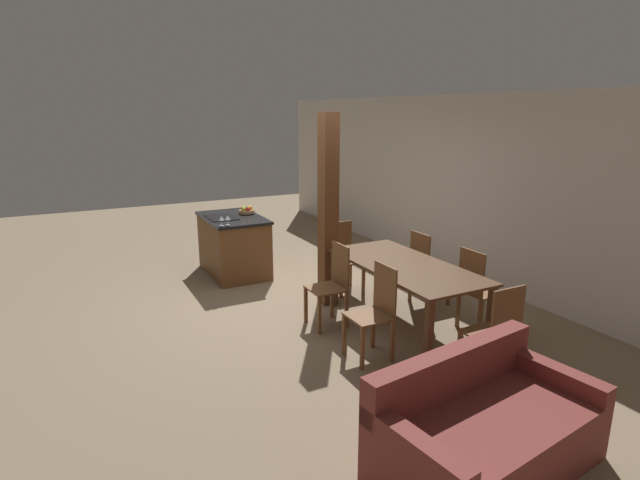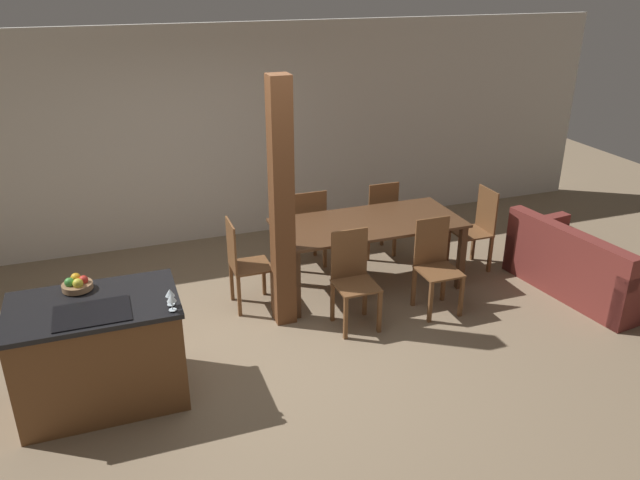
# 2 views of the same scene
# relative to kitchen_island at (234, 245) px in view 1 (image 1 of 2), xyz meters

# --- Properties ---
(ground_plane) EXTENTS (16.00, 16.00, 0.00)m
(ground_plane) POSITION_rel_kitchen_island_xyz_m (1.44, 0.25, -0.45)
(ground_plane) COLOR #847056
(wall_back) EXTENTS (11.20, 0.08, 2.70)m
(wall_back) POSITION_rel_kitchen_island_xyz_m (1.44, 3.09, 0.90)
(wall_back) COLOR silver
(wall_back) RESTS_ON ground_plane
(kitchen_island) EXTENTS (1.30, 0.83, 0.91)m
(kitchen_island) POSITION_rel_kitchen_island_xyz_m (0.00, 0.00, 0.00)
(kitchen_island) COLOR brown
(kitchen_island) RESTS_ON ground_plane
(fruit_bowl) EXTENTS (0.24, 0.24, 0.12)m
(fruit_bowl) POSITION_rel_kitchen_island_xyz_m (-0.10, 0.26, 0.50)
(fruit_bowl) COLOR #99704C
(fruit_bowl) RESTS_ON kitchen_island
(wine_glass_near) EXTENTS (0.07, 0.07, 0.14)m
(wine_glass_near) POSITION_rel_kitchen_island_xyz_m (0.58, -0.34, 0.56)
(wine_glass_near) COLOR silver
(wine_glass_near) RESTS_ON kitchen_island
(wine_glass_middle) EXTENTS (0.07, 0.07, 0.14)m
(wine_glass_middle) POSITION_rel_kitchen_island_xyz_m (0.58, -0.25, 0.56)
(wine_glass_middle) COLOR silver
(wine_glass_middle) RESTS_ON kitchen_island
(dining_table) EXTENTS (2.03, 0.94, 0.77)m
(dining_table) POSITION_rel_kitchen_island_xyz_m (2.84, 1.12, 0.23)
(dining_table) COLOR #51331E
(dining_table) RESTS_ON ground_plane
(dining_chair_near_left) EXTENTS (0.40, 0.40, 0.97)m
(dining_chair_near_left) POSITION_rel_kitchen_island_xyz_m (2.38, 0.43, 0.05)
(dining_chair_near_left) COLOR brown
(dining_chair_near_left) RESTS_ON ground_plane
(dining_chair_near_right) EXTENTS (0.40, 0.40, 0.97)m
(dining_chair_near_right) POSITION_rel_kitchen_island_xyz_m (3.29, 0.43, 0.05)
(dining_chair_near_right) COLOR brown
(dining_chair_near_right) RESTS_ON ground_plane
(dining_chair_far_left) EXTENTS (0.40, 0.40, 0.97)m
(dining_chair_far_left) POSITION_rel_kitchen_island_xyz_m (2.38, 1.81, 0.05)
(dining_chair_far_left) COLOR brown
(dining_chair_far_left) RESTS_ON ground_plane
(dining_chair_far_right) EXTENTS (0.40, 0.40, 0.97)m
(dining_chair_far_right) POSITION_rel_kitchen_island_xyz_m (3.29, 1.81, 0.05)
(dining_chair_far_right) COLOR brown
(dining_chair_far_right) RESTS_ON ground_plane
(dining_chair_head_end) EXTENTS (0.40, 0.40, 0.97)m
(dining_chair_head_end) POSITION_rel_kitchen_island_xyz_m (1.45, 1.12, 0.05)
(dining_chair_head_end) COLOR brown
(dining_chair_head_end) RESTS_ON ground_plane
(dining_chair_foot_end) EXTENTS (0.40, 0.40, 0.97)m
(dining_chair_foot_end) POSITION_rel_kitchen_island_xyz_m (4.23, 1.12, 0.05)
(dining_chair_foot_end) COLOR brown
(dining_chair_foot_end) RESTS_ON ground_plane
(couch) EXTENTS (1.07, 1.73, 0.78)m
(couch) POSITION_rel_kitchen_island_xyz_m (5.03, 0.20, -0.18)
(couch) COLOR maroon
(couch) RESTS_ON ground_plane
(timber_post) EXTENTS (0.20, 0.20, 2.45)m
(timber_post) POSITION_rel_kitchen_island_xyz_m (1.75, 0.71, 0.77)
(timber_post) COLOR brown
(timber_post) RESTS_ON ground_plane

